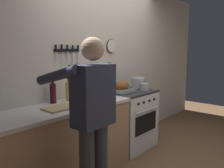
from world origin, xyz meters
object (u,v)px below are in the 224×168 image
(stove, at_px, (129,119))
(stock_pot, at_px, (138,83))
(saucepan, at_px, (145,87))
(bottle_cooking_oil, at_px, (68,91))
(bottle_wine_red, at_px, (53,93))
(person_cook, at_px, (92,115))
(roasting_pan, at_px, (122,87))
(bottle_soy_sauce, at_px, (95,90))
(cutting_board, at_px, (60,108))
(bottle_olive_oil, at_px, (84,90))

(stove, height_order, stock_pot, stock_pot)
(stove, distance_m, saucepan, 0.57)
(bottle_cooking_oil, bearing_deg, bottle_wine_red, 168.22)
(person_cook, relative_size, bottle_wine_red, 5.44)
(stove, xyz_separation_m, roasting_pan, (-0.18, 0.01, 0.53))
(bottle_soy_sauce, bearing_deg, cutting_board, -162.97)
(bottle_cooking_oil, bearing_deg, roasting_pan, -10.21)
(stove, bearing_deg, roasting_pan, 177.01)
(cutting_board, distance_m, bottle_wine_red, 0.33)
(bottle_olive_oil, relative_size, bottle_soy_sauce, 1.42)
(stock_pot, bearing_deg, bottle_cooking_oil, 174.78)
(stock_pot, relative_size, cutting_board, 0.62)
(person_cook, bearing_deg, saucepan, -64.38)
(bottle_soy_sauce, bearing_deg, person_cook, -136.76)
(roasting_pan, xyz_separation_m, bottle_wine_red, (-1.08, 0.20, 0.04))
(stove, height_order, bottle_soy_sauce, bottle_soy_sauce)
(roasting_pan, relative_size, saucepan, 2.55)
(saucepan, bearing_deg, bottle_wine_red, 166.96)
(bottle_olive_oil, bearing_deg, bottle_cooking_oil, 177.00)
(bottle_soy_sauce, bearing_deg, stock_pot, -7.69)
(cutting_board, distance_m, bottle_cooking_oil, 0.42)
(stock_pot, xyz_separation_m, cutting_board, (-1.66, -0.12, -0.08))
(stove, bearing_deg, bottle_cooking_oil, 170.98)
(saucepan, relative_size, bottle_cooking_oil, 0.47)
(stove, height_order, bottle_cooking_oil, bottle_cooking_oil)
(person_cook, bearing_deg, bottle_olive_oil, -30.43)
(saucepan, height_order, bottle_olive_oil, bottle_olive_oil)
(bottle_soy_sauce, bearing_deg, saucepan, -20.17)
(bottle_wine_red, xyz_separation_m, bottle_soy_sauce, (0.67, -0.05, -0.05))
(stove, xyz_separation_m, bottle_olive_oil, (-0.80, 0.15, 0.56))
(person_cook, relative_size, stock_pot, 7.48)
(stove, height_order, cutting_board, cutting_board)
(roasting_pan, bearing_deg, person_cook, -152.58)
(saucepan, relative_size, bottle_soy_sauce, 0.76)
(cutting_board, height_order, bottle_wine_red, bottle_wine_red)
(stove, relative_size, cutting_board, 2.50)
(bottle_wine_red, bearing_deg, cutting_board, -111.34)
(saucepan, distance_m, bottle_wine_red, 1.52)
(person_cook, bearing_deg, cutting_board, 0.44)
(person_cook, height_order, stock_pot, person_cook)
(stock_pot, relative_size, bottle_cooking_oil, 0.75)
(stock_pot, xyz_separation_m, bottle_wine_red, (-1.55, 0.17, 0.04))
(saucepan, distance_m, bottle_cooking_oil, 1.31)
(roasting_pan, xyz_separation_m, cutting_board, (-1.19, -0.09, -0.07))
(stock_pot, relative_size, bottle_soy_sauce, 1.22)
(cutting_board, height_order, bottle_cooking_oil, bottle_cooking_oil)
(bottle_olive_oil, height_order, bottle_wine_red, bottle_wine_red)
(bottle_wine_red, xyz_separation_m, bottle_cooking_oil, (0.20, -0.04, -0.00))
(roasting_pan, distance_m, bottle_olive_oil, 0.64)
(saucepan, relative_size, bottle_wine_red, 0.45)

